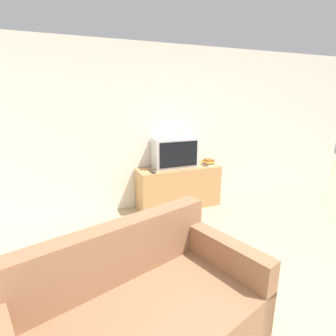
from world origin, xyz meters
TOP-DOWN VIEW (x-y plane):
  - wall_back at (0.00, 3.03)m, footprint 9.00×0.06m
  - tv_stand at (0.45, 2.75)m, footprint 1.38×0.46m
  - television at (0.41, 2.82)m, footprint 0.73×0.32m
  - couch at (-0.92, 0.37)m, footprint 1.87×1.36m
  - book_stack at (0.98, 2.72)m, footprint 0.17×0.22m
  - remote_on_stand at (-0.04, 2.66)m, footprint 0.05×0.19m

SIDE VIEW (x-z plane):
  - couch at x=-0.92m, z-range -0.15..0.77m
  - tv_stand at x=0.45m, z-range 0.00..0.68m
  - remote_on_stand at x=-0.04m, z-range 0.68..0.71m
  - book_stack at x=0.98m, z-range 0.68..0.78m
  - television at x=0.41m, z-range 0.68..1.17m
  - wall_back at x=0.00m, z-range 0.00..2.60m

